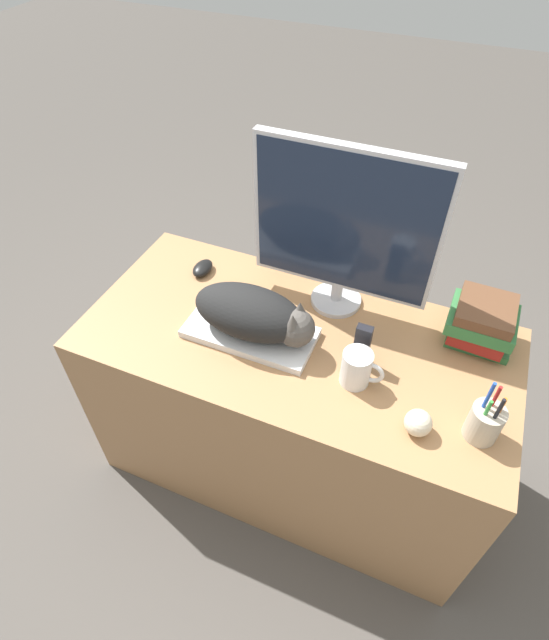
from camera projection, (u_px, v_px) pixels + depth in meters
name	position (u px, v px, depth m)	size (l,w,h in m)	color
ground_plane	(259.00, 529.00, 1.80)	(12.00, 12.00, 0.00)	#4C4742
desk	(293.00, 406.00, 1.75)	(1.31, 0.62, 0.71)	#9E7047
keyboard	(250.00, 332.00, 1.50)	(0.39, 0.18, 0.02)	silver
cat	(256.00, 314.00, 1.43)	(0.37, 0.18, 0.15)	black
monitor	(344.00, 227.00, 1.40)	(0.54, 0.16, 0.53)	#B7B7BC
computer_mouse	(203.00, 268.00, 1.70)	(0.06, 0.09, 0.03)	black
coffee_mug	(357.00, 368.00, 1.35)	(0.12, 0.08, 0.11)	silver
pen_cup	(485.00, 422.00, 1.23)	(0.08, 0.08, 0.19)	#B2A893
baseball	(418.00, 423.00, 1.25)	(0.07, 0.07, 0.07)	beige
phone	(362.00, 345.00, 1.39)	(0.04, 0.03, 0.14)	black
book_stack	(482.00, 323.00, 1.43)	(0.20, 0.18, 0.15)	#2D6B38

